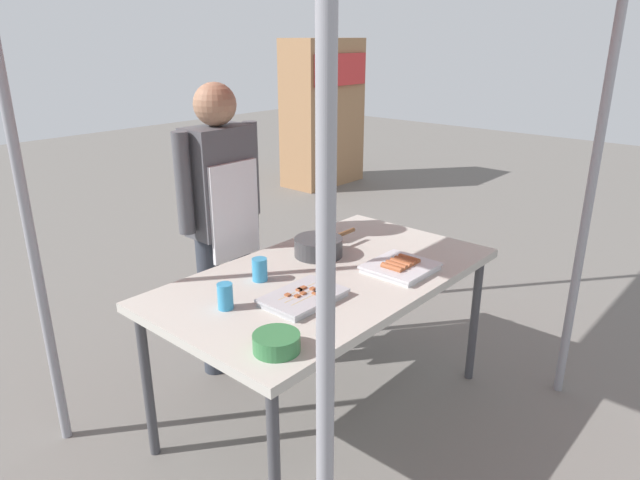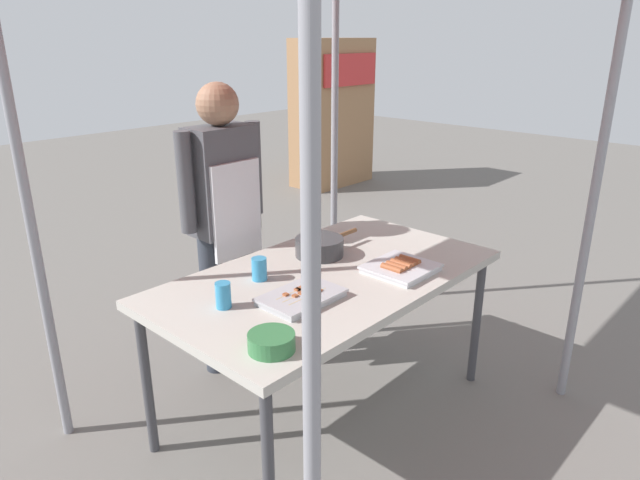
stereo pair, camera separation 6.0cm
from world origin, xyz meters
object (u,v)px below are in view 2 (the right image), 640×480
object	(u,v)px
tray_grilled_sausages	(401,268)
vendor_woman	(224,208)
stall_table	(328,284)
cooking_wok	(320,246)
tray_meat_skewers	(302,297)
drink_cup_by_wok	(259,269)
condiment_bowl	(271,342)
neighbor_stall_left	(332,113)
drink_cup_near_edge	(223,295)

from	to	relation	value
tray_grilled_sausages	vendor_woman	world-z (taller)	vendor_woman
stall_table	tray_grilled_sausages	bearing A→B (deg)	-43.70
stall_table	cooking_wok	distance (m)	0.25
stall_table	cooking_wok	xyz separation A→B (m)	(0.14, 0.18, 0.10)
tray_meat_skewers	drink_cup_by_wok	xyz separation A→B (m)	(0.03, 0.29, 0.03)
cooking_wok	tray_meat_skewers	bearing A→B (deg)	-145.63
condiment_bowl	drink_cup_by_wok	size ratio (longest dim) A/B	1.61
tray_meat_skewers	vendor_woman	xyz separation A→B (m)	(0.26, 0.82, 0.15)
condiment_bowl	drink_cup_by_wok	world-z (taller)	drink_cup_by_wok
stall_table	tray_meat_skewers	distance (m)	0.31
cooking_wok	neighbor_stall_left	size ratio (longest dim) A/B	0.23
cooking_wok	vendor_woman	world-z (taller)	vendor_woman
stall_table	drink_cup_by_wok	distance (m)	0.33
tray_grilled_sausages	cooking_wok	size ratio (longest dim) A/B	0.74
drink_cup_near_edge	stall_table	bearing A→B (deg)	-8.13
vendor_woman	drink_cup_near_edge	bearing A→B (deg)	51.04
drink_cup_by_wok	tray_grilled_sausages	bearing A→B (deg)	-39.26
tray_meat_skewers	cooking_wok	xyz separation A→B (m)	(0.43, 0.29, 0.03)
vendor_woman	neighbor_stall_left	size ratio (longest dim) A/B	0.89
tray_grilled_sausages	neighbor_stall_left	distance (m)	4.67
neighbor_stall_left	condiment_bowl	bearing A→B (deg)	-140.70
condiment_bowl	drink_cup_near_edge	size ratio (longest dim) A/B	1.55
cooking_wok	drink_cup_by_wok	size ratio (longest dim) A/B	3.88
drink_cup_near_edge	drink_cup_by_wok	distance (m)	0.30
tray_meat_skewers	condiment_bowl	distance (m)	0.40
tray_grilled_sausages	condiment_bowl	size ratio (longest dim) A/B	1.78
drink_cup_near_edge	vendor_woman	distance (m)	0.83
condiment_bowl	vendor_woman	size ratio (longest dim) A/B	0.11
drink_cup_by_wok	neighbor_stall_left	world-z (taller)	neighbor_stall_left
tray_grilled_sausages	drink_cup_by_wok	world-z (taller)	drink_cup_by_wok
drink_cup_by_wok	neighbor_stall_left	bearing A→B (deg)	37.65
cooking_wok	neighbor_stall_left	world-z (taller)	neighbor_stall_left
tray_grilled_sausages	condiment_bowl	xyz separation A→B (m)	(-0.87, -0.07, 0.01)
stall_table	tray_meat_skewers	world-z (taller)	tray_meat_skewers
drink_cup_near_edge	vendor_woman	bearing A→B (deg)	51.04
tray_meat_skewers	neighbor_stall_left	xyz separation A→B (m)	(3.80, 3.20, 0.11)
tray_grilled_sausages	condiment_bowl	bearing A→B (deg)	-175.26
tray_grilled_sausages	neighbor_stall_left	size ratio (longest dim) A/B	0.17
tray_meat_skewers	drink_cup_near_edge	xyz separation A→B (m)	(-0.25, 0.19, 0.04)
condiment_bowl	vendor_woman	xyz separation A→B (m)	(0.61, 1.02, 0.14)
drink_cup_by_wok	vendor_woman	distance (m)	0.60
tray_grilled_sausages	drink_cup_by_wok	distance (m)	0.65
tray_meat_skewers	neighbor_stall_left	size ratio (longest dim) A/B	0.19
stall_table	drink_cup_near_edge	xyz separation A→B (m)	(-0.54, 0.08, 0.11)
tray_meat_skewers	drink_cup_by_wok	world-z (taller)	drink_cup_by_wok
cooking_wok	vendor_woman	distance (m)	0.57
condiment_bowl	neighbor_stall_left	distance (m)	5.36
tray_grilled_sausages	tray_meat_skewers	bearing A→B (deg)	166.94
cooking_wok	vendor_woman	xyz separation A→B (m)	(-0.16, 0.53, 0.12)
drink_cup_near_edge	drink_cup_by_wok	bearing A→B (deg)	19.86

